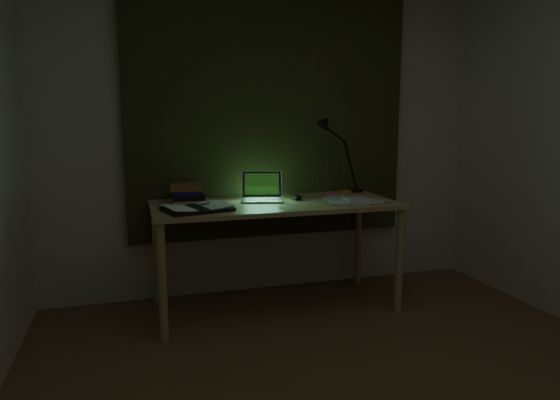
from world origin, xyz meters
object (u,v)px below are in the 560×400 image
(desk, at_px, (275,256))
(laptop, at_px, (262,187))
(desk_lamp, at_px, (357,158))
(book_stack, at_px, (186,193))
(open_textbook, at_px, (197,208))
(loose_papers, at_px, (348,199))

(desk, height_order, laptop, laptop)
(desk, xyz_separation_m, desk_lamp, (0.77, 0.30, 0.67))
(book_stack, xyz_separation_m, desk_lamp, (1.38, 0.13, 0.21))
(open_textbook, relative_size, desk_lamp, 0.75)
(book_stack, distance_m, loose_papers, 1.16)
(desk, distance_m, open_textbook, 0.72)
(desk_lamp, bearing_deg, loose_papers, -112.07)
(loose_papers, height_order, desk_lamp, desk_lamp)
(desk, distance_m, book_stack, 0.78)
(open_textbook, bearing_deg, desk, 1.48)
(desk, xyz_separation_m, laptop, (-0.08, 0.07, 0.50))
(loose_papers, relative_size, desk_lamp, 0.64)
(desk, relative_size, laptop, 5.18)
(open_textbook, distance_m, desk_lamp, 1.45)
(open_textbook, distance_m, loose_papers, 1.11)
(laptop, distance_m, open_textbook, 0.56)
(open_textbook, bearing_deg, desk_lamp, 4.37)
(laptop, bearing_deg, desk, -28.81)
(book_stack, height_order, desk_lamp, desk_lamp)
(laptop, distance_m, book_stack, 0.54)
(open_textbook, height_order, desk_lamp, desk_lamp)
(desk, height_order, book_stack, book_stack)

